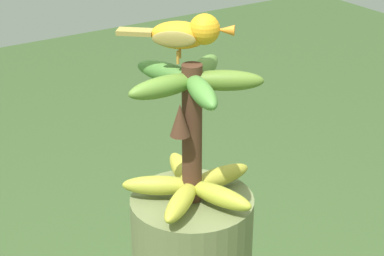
% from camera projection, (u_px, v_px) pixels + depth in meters
% --- Properties ---
extents(banana_bunch, '(0.26, 0.26, 0.27)m').
position_uv_depth(banana_bunch, '(192.00, 134.00, 1.22)').
color(banana_bunch, '#4C2D1E').
rests_on(banana_bunch, banana_tree).
extents(perched_bird, '(0.17, 0.15, 0.09)m').
position_uv_depth(perched_bird, '(187.00, 33.00, 1.16)').
color(perched_bird, '#C68933').
rests_on(perched_bird, banana_bunch).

